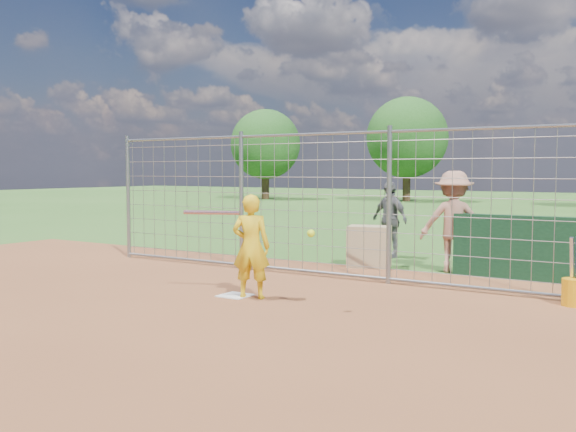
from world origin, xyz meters
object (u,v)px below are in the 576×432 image
Objects in this scene: bucket_with_bats at (575,288)px; bystander_b at (389,219)px; equipment_bin at (369,247)px; batter at (251,246)px; bystander_c at (454,222)px.

bystander_b is at bearing 141.89° from bucket_with_bats.
bystander_b reaches higher than equipment_bin.
bystander_c reaches higher than batter.
bystander_c is 2.33× the size of equipment_bin.
bucket_with_bats is (4.17, -3.27, -0.57)m from bystander_b.
batter is at bearing 47.18° from bystander_c.
bystander_c is (1.73, 3.94, 0.17)m from batter.
bucket_with_bats is (3.93, -1.75, -0.15)m from equipment_bin.
batter is 3.72m from equipment_bin.
bystander_b reaches higher than bucket_with_bats.
bystander_c is at bearing -7.26° from equipment_bin.
batter is 0.93× the size of bystander_b.
equipment_bin is (0.24, -1.52, -0.42)m from bystander_b.
bucket_with_bats is at bearing -39.98° from equipment_bin.
bystander_c is (1.81, -1.28, 0.11)m from bystander_b.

